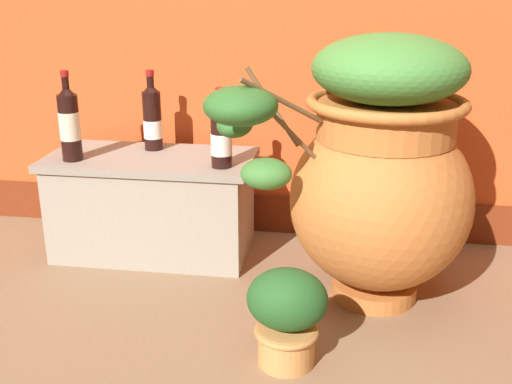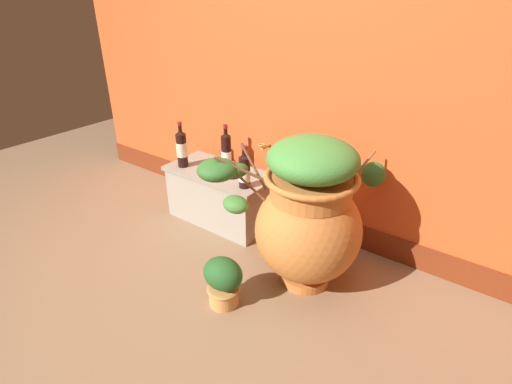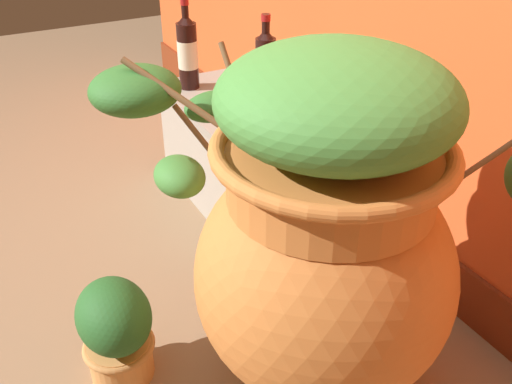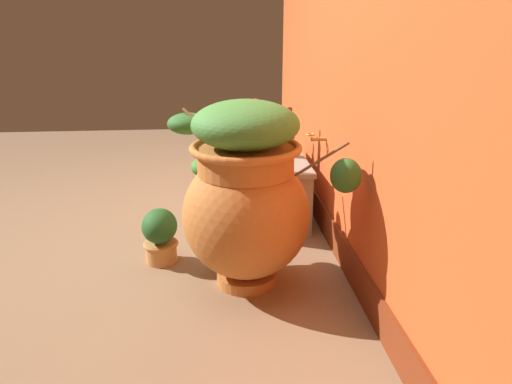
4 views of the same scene
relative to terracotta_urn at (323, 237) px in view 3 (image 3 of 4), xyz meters
name	(u,v)px [view 3 (image 3 of 4)]	position (x,y,z in m)	size (l,w,h in m)	color
ground_plane	(77,359)	(-0.37, -0.56, -0.48)	(7.00, 7.00, 0.00)	#896B4C
terracotta_urn	(323,237)	(0.00, 0.00, 0.00)	(0.87, 0.90, 0.93)	#C17033
stone_ledge	(244,153)	(-0.89, 0.25, -0.25)	(0.83, 0.41, 0.42)	#9E9384
wine_bottle_left	(261,110)	(-0.58, 0.15, 0.07)	(0.08, 0.08, 0.30)	black
wine_bottle_middle	(188,50)	(-1.17, 0.15, 0.09)	(0.08, 0.08, 0.35)	black
wine_bottle_right	(265,66)	(-0.91, 0.35, 0.08)	(0.08, 0.08, 0.33)	black
potted_shrub	(116,329)	(-0.26, -0.46, -0.31)	(0.24, 0.19, 0.31)	#D68E4C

